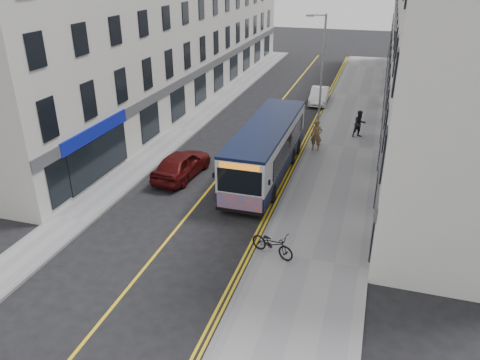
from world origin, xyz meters
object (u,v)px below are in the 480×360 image
Objects in this scene: car_white at (319,96)px; car_maroon at (182,164)px; pedestrian_near at (317,135)px; pedestrian_far at (360,124)px; bicycle at (272,244)px; city_bus at (267,148)px; streetlamp at (321,72)px.

car_maroon is at bearing -109.00° from car_white.
car_white is at bearing -101.83° from car_maroon.
car_maroon is (-6.60, -5.96, -0.32)m from pedestrian_near.
pedestrian_far is (2.42, 3.25, -0.05)m from pedestrian_near.
car_white reaches higher than bicycle.
city_bus is 8.15m from bicycle.
pedestrian_near is at bearing -84.96° from car_white.
city_bus is 4.91m from pedestrian_near.
pedestrian_far is (2.36, 15.41, 0.39)m from bicycle.
pedestrian_near is (2.15, 4.38, -0.56)m from city_bus.
pedestrian_far is 0.46× the size of car_white.
pedestrian_near is 1.06× the size of pedestrian_far.
pedestrian_near is 0.43× the size of car_maroon.
city_bus is at bearing -116.35° from pedestrian_near.
streetlamp is 4.37× the size of pedestrian_far.
bicycle is (0.48, -15.37, -3.74)m from streetlamp.
car_maroon is (-5.20, -17.13, 0.11)m from car_white.
bicycle is 1.08× the size of pedestrian_far.
bicycle is 0.50× the size of car_white.
car_maroon reaches higher than bicycle.
streetlamp reaches higher than city_bus.
car_maroon is (-6.17, -9.17, -3.62)m from streetlamp.
city_bus is at bearing -94.85° from car_white.
pedestrian_near is 8.90m from car_maroon.
car_white is at bearing 24.63° from bicycle.
streetlamp is at bearing 147.66° from pedestrian_far.
streetlamp is 4.62m from pedestrian_near.
city_bus is (-1.71, -7.59, -2.74)m from streetlamp.
pedestrian_far is at bearing 53.10° from pedestrian_near.
car_white is (-1.40, 11.17, -0.43)m from pedestrian_near.
streetlamp is 8.25m from city_bus.
car_white is at bearing 96.89° from pedestrian_near.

